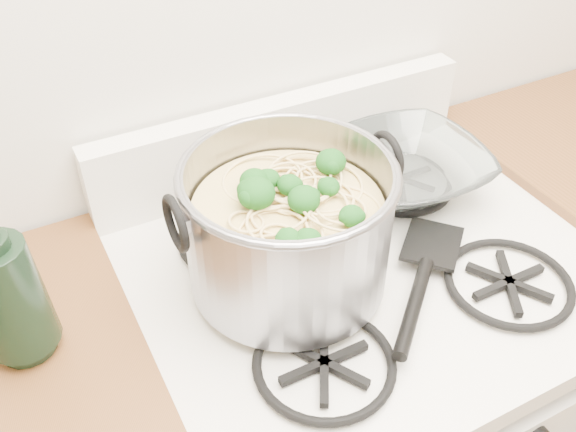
% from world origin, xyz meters
% --- Properties ---
extents(gas_range, '(0.76, 0.66, 0.92)m').
position_xyz_m(gas_range, '(0.00, 1.26, 0.44)').
color(gas_range, white).
rests_on(gas_range, ground).
extents(stock_pot, '(0.35, 0.32, 0.21)m').
position_xyz_m(stock_pot, '(-0.14, 1.28, 1.02)').
color(stock_pot, gray).
rests_on(stock_pot, gas_range).
extents(spatula, '(0.42, 0.42, 0.02)m').
position_xyz_m(spatula, '(0.11, 1.23, 0.94)').
color(spatula, black).
rests_on(spatula, gas_range).
extents(glass_bowl, '(0.12, 0.12, 0.03)m').
position_xyz_m(glass_bowl, '(0.17, 1.40, 0.94)').
color(glass_bowl, white).
rests_on(glass_bowl, gas_range).
extents(bottle, '(0.11, 0.12, 0.26)m').
position_xyz_m(bottle, '(-0.53, 1.33, 1.05)').
color(bottle, black).
rests_on(bottle, counter_left).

